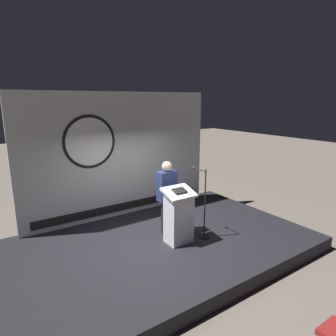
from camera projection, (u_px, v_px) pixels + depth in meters
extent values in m
plane|color=#6B6056|center=(162.00, 253.00, 6.35)|extent=(40.00, 40.00, 0.00)
cube|color=black|center=(162.00, 247.00, 6.31)|extent=(6.40, 4.00, 0.30)
cube|color=silver|center=(122.00, 155.00, 7.40)|extent=(5.09, 0.10, 3.15)
cylinder|color=black|center=(90.00, 142.00, 6.81)|extent=(1.26, 0.02, 1.26)
cylinder|color=white|center=(90.00, 142.00, 6.81)|extent=(1.13, 0.02, 1.13)
cube|color=black|center=(125.00, 206.00, 7.67)|extent=(4.58, 0.02, 0.20)
cube|color=silver|center=(179.00, 218.00, 6.10)|extent=(0.52, 0.40, 1.07)
cube|color=silver|center=(179.00, 192.00, 5.96)|extent=(0.64, 0.49, 0.19)
cube|color=black|center=(180.00, 191.00, 5.94)|extent=(0.28, 0.20, 0.08)
cylinder|color=black|center=(167.00, 217.00, 6.53)|extent=(0.26, 0.26, 0.78)
cube|color=navy|center=(167.00, 186.00, 6.36)|extent=(0.40, 0.24, 0.66)
sphere|color=beige|center=(167.00, 166.00, 6.26)|extent=(0.22, 0.22, 0.22)
cylinder|color=black|center=(204.00, 237.00, 6.41)|extent=(0.24, 0.24, 0.02)
cylinder|color=black|center=(205.00, 204.00, 6.24)|extent=(0.03, 0.03, 1.54)
cylinder|color=black|center=(200.00, 170.00, 6.23)|extent=(0.02, 0.40, 0.02)
sphere|color=#262626|center=(194.00, 168.00, 6.40)|extent=(0.07, 0.07, 0.07)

